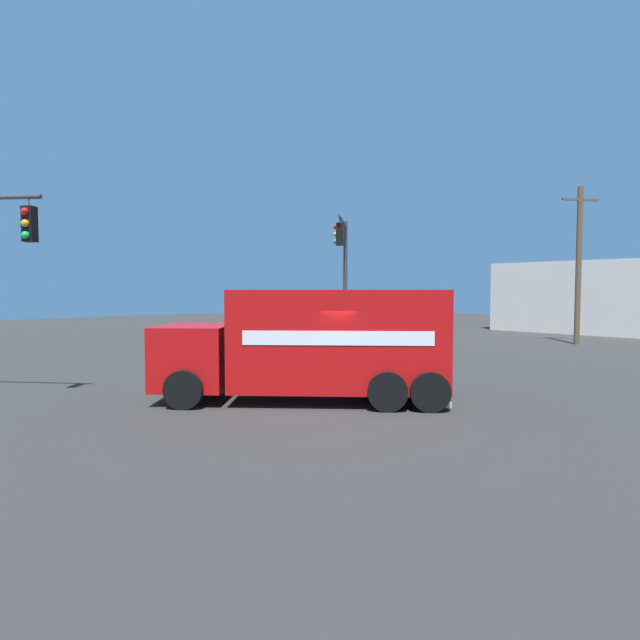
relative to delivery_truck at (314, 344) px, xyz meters
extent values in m
plane|color=#33302D|center=(0.43, 0.56, -1.56)|extent=(100.00, 100.00, 0.00)
cube|color=red|center=(0.48, 0.47, 0.13)|extent=(5.75, 5.68, 2.68)
cube|color=red|center=(-2.34, -2.28, -0.36)|extent=(3.04, 3.05, 1.70)
cube|color=black|center=(-2.96, -2.88, -0.02)|extent=(1.46, 1.50, 0.88)
cube|color=#B2B2B7|center=(2.45, 2.38, -1.37)|extent=(1.75, 1.79, 0.21)
cube|color=white|center=(1.33, -0.40, 0.26)|extent=(3.43, 3.34, 0.36)
cube|color=white|center=(-0.36, 1.34, 0.26)|extent=(3.43, 3.34, 0.36)
cylinder|color=black|center=(-1.44, -3.13, -1.06)|extent=(0.91, 0.90, 1.00)
cylinder|color=black|center=(-3.17, -1.36, -1.06)|extent=(0.91, 0.90, 1.00)
cylinder|color=black|center=(2.24, 0.45, -1.06)|extent=(0.91, 0.90, 1.00)
cylinder|color=black|center=(0.51, 2.23, -1.06)|extent=(0.91, 0.90, 1.00)
cylinder|color=black|center=(2.99, 1.18, -1.06)|extent=(0.91, 0.90, 1.00)
cylinder|color=black|center=(1.26, 2.96, -1.06)|extent=(0.91, 0.90, 1.00)
cylinder|color=#38383D|center=(-5.14, -5.61, 3.82)|extent=(0.03, 0.03, 0.25)
cube|color=black|center=(-5.14, -5.61, 3.22)|extent=(0.42, 0.42, 0.95)
sphere|color=red|center=(-5.02, -5.74, 3.53)|extent=(0.20, 0.20, 0.20)
sphere|color=#EFA314|center=(-5.02, -5.74, 3.22)|extent=(0.20, 0.20, 0.20)
sphere|color=#19CC4C|center=(-5.02, -5.74, 2.91)|extent=(0.20, 0.20, 0.20)
cylinder|color=#38383D|center=(-7.57, 8.95, 1.61)|extent=(0.20, 0.20, 6.34)
cylinder|color=#38383D|center=(-6.34, 7.50, 4.53)|extent=(2.55, 2.97, 0.12)
cylinder|color=#38383D|center=(-5.34, 6.32, 4.41)|extent=(0.03, 0.03, 0.25)
cube|color=black|center=(-5.34, 6.32, 3.81)|extent=(0.42, 0.42, 0.95)
sphere|color=red|center=(-5.47, 6.21, 4.12)|extent=(0.20, 0.20, 0.20)
sphere|color=#EFA314|center=(-5.47, 6.21, 3.81)|extent=(0.20, 0.20, 0.20)
sphere|color=#19CC4C|center=(-5.47, 6.21, 3.50)|extent=(0.20, 0.20, 0.20)
cylinder|color=brown|center=(-1.19, 20.80, 2.77)|extent=(0.30, 0.30, 8.65)
cube|color=brown|center=(-1.19, 20.80, 6.40)|extent=(1.29, 1.92, 0.12)
cube|color=beige|center=(-1.26, 30.06, 0.93)|extent=(17.45, 6.00, 4.99)
camera|label=1|loc=(10.67, -9.66, 1.46)|focal=29.86mm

